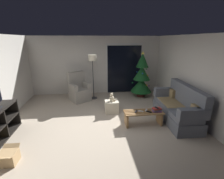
% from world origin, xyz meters
% --- Properties ---
extents(ground_plane, '(7.00, 7.00, 0.00)m').
position_xyz_m(ground_plane, '(0.00, 0.00, 0.00)').
color(ground_plane, '#B2A38E').
extents(wall_back, '(5.72, 0.12, 2.50)m').
position_xyz_m(wall_back, '(0.00, 3.06, 1.25)').
color(wall_back, silver).
rests_on(wall_back, ground).
extents(wall_right, '(0.12, 6.00, 2.50)m').
position_xyz_m(wall_right, '(2.86, 0.00, 1.25)').
color(wall_right, silver).
rests_on(wall_right, ground).
extents(patio_door_frame, '(1.60, 0.02, 2.20)m').
position_xyz_m(patio_door_frame, '(1.23, 2.99, 1.10)').
color(patio_door_frame, silver).
rests_on(patio_door_frame, ground).
extents(patio_door_glass, '(1.50, 0.02, 2.10)m').
position_xyz_m(patio_door_glass, '(1.23, 2.97, 1.05)').
color(patio_door_glass, black).
rests_on(patio_door_glass, ground).
extents(couch, '(0.87, 1.97, 1.08)m').
position_xyz_m(couch, '(2.32, 0.08, 0.40)').
color(couch, slate).
rests_on(couch, ground).
extents(coffee_table, '(1.10, 0.40, 0.40)m').
position_xyz_m(coffee_table, '(1.21, -0.06, 0.27)').
color(coffee_table, '#9E7547').
rests_on(coffee_table, ground).
extents(remote_white, '(0.16, 0.11, 0.02)m').
position_xyz_m(remote_white, '(1.12, -0.05, 0.42)').
color(remote_white, silver).
rests_on(remote_white, coffee_table).
extents(remote_graphite, '(0.11, 0.16, 0.02)m').
position_xyz_m(remote_graphite, '(0.99, -0.05, 0.42)').
color(remote_graphite, '#333338').
rests_on(remote_graphite, coffee_table).
extents(remote_black, '(0.15, 0.13, 0.02)m').
position_xyz_m(remote_black, '(1.34, -0.12, 0.42)').
color(remote_black, black).
rests_on(remote_black, coffee_table).
extents(remote_silver, '(0.11, 0.16, 0.02)m').
position_xyz_m(remote_silver, '(1.30, 0.00, 0.42)').
color(remote_silver, '#ADADB2').
rests_on(remote_silver, coffee_table).
extents(book_stack, '(0.26, 0.20, 0.10)m').
position_xyz_m(book_stack, '(1.58, -0.09, 0.45)').
color(book_stack, '#6B3D7A').
rests_on(book_stack, coffee_table).
extents(cell_phone, '(0.12, 0.16, 0.01)m').
position_xyz_m(cell_phone, '(1.58, -0.07, 0.51)').
color(cell_phone, black).
rests_on(cell_phone, book_stack).
extents(christmas_tree, '(0.88, 0.88, 1.90)m').
position_xyz_m(christmas_tree, '(1.84, 2.28, 0.85)').
color(christmas_tree, '#4C1E19').
rests_on(christmas_tree, ground).
extents(armchair, '(0.94, 0.94, 1.13)m').
position_xyz_m(armchair, '(-0.75, 2.15, 0.40)').
color(armchair, gray).
rests_on(armchair, ground).
extents(floor_lamp, '(0.32, 0.32, 1.78)m').
position_xyz_m(floor_lamp, '(-0.17, 2.27, 1.51)').
color(floor_lamp, '#2D2D30').
rests_on(floor_lamp, ground).
extents(ottoman, '(0.44, 0.44, 0.40)m').
position_xyz_m(ottoman, '(0.41, 0.89, 0.20)').
color(ottoman, beige).
rests_on(ottoman, ground).
extents(teddy_bear_cream, '(0.21, 0.22, 0.29)m').
position_xyz_m(teddy_bear_cream, '(0.41, 0.88, 0.52)').
color(teddy_bear_cream, beige).
rests_on(teddy_bear_cream, ottoman).
extents(cardboard_box_open_near_shelf, '(0.34, 0.48, 0.30)m').
position_xyz_m(cardboard_box_open_near_shelf, '(-1.90, -1.22, 0.13)').
color(cardboard_box_open_near_shelf, tan).
rests_on(cardboard_box_open_near_shelf, ground).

